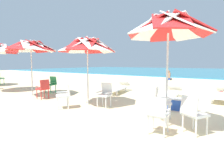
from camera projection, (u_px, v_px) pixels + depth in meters
The scene contains 19 objects.
ground_plane at pixel (194, 105), 6.50m from camera, with size 80.00×80.00×0.00m, color beige.
sea at pixel (219, 71), 31.28m from camera, with size 80.00×36.00×0.10m, color teal.
surf_foam at pixel (213, 80), 16.11m from camera, with size 80.00×0.70×0.01m, color white.
beach_umbrella_0 at pixel (168, 27), 4.08m from camera, with size 2.05×2.05×2.86m.
plastic_chair_0 at pixel (158, 113), 3.75m from camera, with size 0.46×0.49×0.87m.
plastic_chair_1 at pixel (193, 112), 3.78m from camera, with size 0.61×0.62×0.87m.
plastic_chair_2 at pixel (161, 100), 5.00m from camera, with size 0.59×0.57×0.87m.
beach_umbrella_1 at pixel (87, 46), 6.33m from camera, with size 2.16×2.16×2.60m.
plastic_chair_3 at pixel (65, 94), 5.96m from camera, with size 0.62×0.63×0.87m.
plastic_chair_4 at pixel (105, 93), 6.12m from camera, with size 0.48×0.51×0.87m.
beach_umbrella_2 at pixel (31, 47), 8.10m from camera, with size 2.35×2.35×2.72m.
plastic_chair_5 at pixel (43, 88), 7.51m from camera, with size 0.50×0.47×0.87m.
plastic_chair_6 at pixel (52, 83), 9.12m from camera, with size 0.50×0.53×0.87m.
sun_lounger_0 at pixel (222, 94), 7.14m from camera, with size 0.79×2.19×0.62m.
sun_lounger_1 at pixel (170, 93), 7.44m from camera, with size 0.70×2.16×0.62m.
sun_lounger_2 at pixel (118, 87), 9.16m from camera, with size 0.95×2.22×0.62m.
cooler_box at pixel (176, 104), 5.79m from camera, with size 0.50×0.34×0.40m.
beach_ball at pixel (220, 92), 8.56m from camera, with size 0.24×0.24×0.24m, color red.
beachgoer_seated at pixel (169, 77), 15.99m from camera, with size 0.30×0.93×0.92m.
Camera 1 is at (0.94, -7.08, 1.59)m, focal length 27.16 mm.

